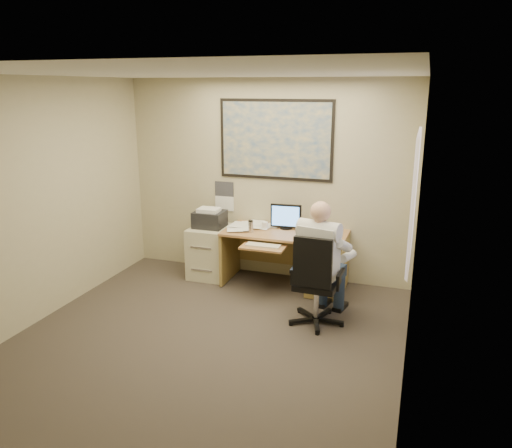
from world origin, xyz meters
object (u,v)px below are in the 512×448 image
(desk, at_px, (309,256))
(filing_cabinet, at_px, (210,247))
(person, at_px, (318,263))
(office_chair, at_px, (316,299))

(desk, relative_size, filing_cabinet, 1.63)
(person, bearing_deg, filing_cabinet, 163.89)
(filing_cabinet, bearing_deg, office_chair, -31.19)
(desk, bearing_deg, office_chair, -73.17)
(office_chair, bearing_deg, filing_cabinet, 151.91)
(office_chair, bearing_deg, desk, 109.34)
(filing_cabinet, distance_m, person, 1.97)
(desk, xyz_separation_m, filing_cabinet, (-1.41, 0.01, -0.02))
(filing_cabinet, relative_size, office_chair, 0.92)
(filing_cabinet, height_order, office_chair, office_chair)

